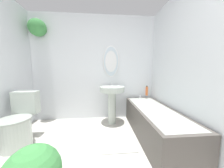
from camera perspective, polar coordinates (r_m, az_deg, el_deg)
name	(u,v)px	position (r m, az deg, el deg)	size (l,w,h in m)	color
wall_back	(90,65)	(2.69, -10.96, 9.50)	(2.89, 0.35, 2.40)	silver
wall_right	(193,66)	(1.91, 36.01, 7.29)	(0.06, 2.54, 2.40)	silver
toilet	(19,125)	(2.33, -39.82, -15.53)	(0.43, 0.58, 0.80)	#B2BCB2
pedestal_sink	(112,97)	(2.42, 0.01, -6.39)	(0.52, 0.52, 0.91)	#B2BCB2
bathtub	(154,122)	(2.17, 20.52, -17.60)	(0.62, 1.64, 0.57)	#4C4742
shampoo_bottle	(147,91)	(2.74, 17.23, -3.36)	(0.06, 0.06, 0.23)	#DB6633
bath_mat	(116,144)	(1.97, 2.17, -28.34)	(0.59, 0.39, 0.02)	silver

